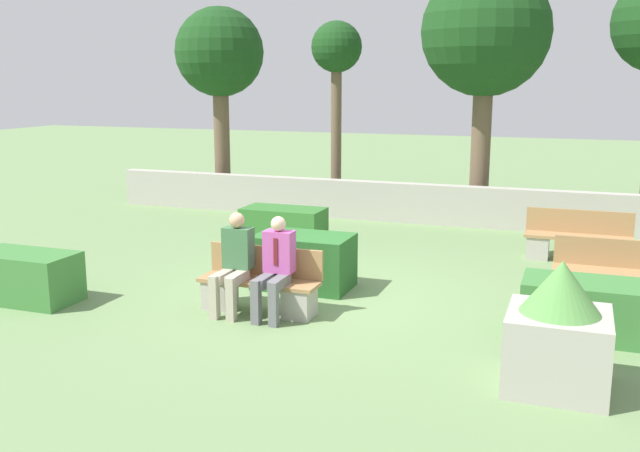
{
  "coord_description": "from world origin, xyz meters",
  "views": [
    {
      "loc": [
        3.37,
        -9.09,
        3.0
      ],
      "look_at": [
        -0.14,
        0.5,
        0.9
      ],
      "focal_mm": 40.0,
      "sensor_mm": 36.0,
      "label": 1
    }
  ],
  "objects_px": {
    "bench_left_side": "(578,242)",
    "bench_right_side": "(618,279)",
    "person_seated_woman": "(234,259)",
    "person_seated_man": "(275,263)",
    "tree_center_left": "(337,57)",
    "tree_leftmost": "(220,56)",
    "tree_center_right": "(486,35)",
    "planter_corner_left": "(558,332)",
    "bench_front": "(260,288)"
  },
  "relations": [
    {
      "from": "tree_center_left",
      "to": "tree_center_right",
      "type": "distance_m",
      "value": 3.43
    },
    {
      "from": "tree_center_left",
      "to": "person_seated_woman",
      "type": "bearing_deg",
      "value": -80.75
    },
    {
      "from": "person_seated_man",
      "to": "tree_center_left",
      "type": "height_order",
      "value": "tree_center_left"
    },
    {
      "from": "planter_corner_left",
      "to": "tree_leftmost",
      "type": "height_order",
      "value": "tree_leftmost"
    },
    {
      "from": "bench_left_side",
      "to": "person_seated_man",
      "type": "bearing_deg",
      "value": -125.8
    },
    {
      "from": "bench_left_side",
      "to": "tree_center_right",
      "type": "bearing_deg",
      "value": 127.31
    },
    {
      "from": "bench_right_side",
      "to": "tree_leftmost",
      "type": "bearing_deg",
      "value": 141.34
    },
    {
      "from": "tree_leftmost",
      "to": "planter_corner_left",
      "type": "bearing_deg",
      "value": -46.13
    },
    {
      "from": "person_seated_woman",
      "to": "bench_right_side",
      "type": "bearing_deg",
      "value": 24.91
    },
    {
      "from": "bench_front",
      "to": "person_seated_man",
      "type": "xyz_separation_m",
      "value": [
        0.29,
        -0.14,
        0.4
      ]
    },
    {
      "from": "person_seated_man",
      "to": "tree_center_left",
      "type": "relative_size",
      "value": 0.3
    },
    {
      "from": "person_seated_woman",
      "to": "tree_center_right",
      "type": "bearing_deg",
      "value": 74.32
    },
    {
      "from": "bench_left_side",
      "to": "tree_leftmost",
      "type": "bearing_deg",
      "value": 163.48
    },
    {
      "from": "planter_corner_left",
      "to": "tree_center_left",
      "type": "xyz_separation_m",
      "value": [
        -5.33,
        8.86,
        2.93
      ]
    },
    {
      "from": "person_seated_man",
      "to": "tree_center_left",
      "type": "distance_m",
      "value": 8.54
    },
    {
      "from": "bench_front",
      "to": "person_seated_man",
      "type": "height_order",
      "value": "person_seated_man"
    },
    {
      "from": "tree_leftmost",
      "to": "person_seated_man",
      "type": "bearing_deg",
      "value": -57.95
    },
    {
      "from": "person_seated_man",
      "to": "planter_corner_left",
      "type": "relative_size",
      "value": 1.0
    },
    {
      "from": "bench_left_side",
      "to": "bench_right_side",
      "type": "height_order",
      "value": "same"
    },
    {
      "from": "tree_center_right",
      "to": "bench_right_side",
      "type": "bearing_deg",
      "value": -63.73
    },
    {
      "from": "tree_leftmost",
      "to": "tree_center_left",
      "type": "height_order",
      "value": "tree_leftmost"
    },
    {
      "from": "person_seated_man",
      "to": "person_seated_woman",
      "type": "distance_m",
      "value": 0.59
    },
    {
      "from": "planter_corner_left",
      "to": "tree_center_left",
      "type": "relative_size",
      "value": 0.3
    },
    {
      "from": "person_seated_woman",
      "to": "bench_left_side",
      "type": "bearing_deg",
      "value": 46.45
    },
    {
      "from": "bench_front",
      "to": "tree_center_left",
      "type": "bearing_deg",
      "value": 101.55
    },
    {
      "from": "bench_front",
      "to": "person_seated_woman",
      "type": "xyz_separation_m",
      "value": [
        -0.3,
        -0.14,
        0.41
      ]
    },
    {
      "from": "tree_leftmost",
      "to": "person_seated_woman",
      "type": "bearing_deg",
      "value": -61.31
    },
    {
      "from": "bench_front",
      "to": "planter_corner_left",
      "type": "xyz_separation_m",
      "value": [
        3.75,
        -1.15,
        0.27
      ]
    },
    {
      "from": "planter_corner_left",
      "to": "tree_leftmost",
      "type": "distance_m",
      "value": 12.08
    },
    {
      "from": "bench_front",
      "to": "tree_center_right",
      "type": "distance_m",
      "value": 8.42
    },
    {
      "from": "bench_right_side",
      "to": "tree_center_left",
      "type": "height_order",
      "value": "tree_center_left"
    },
    {
      "from": "bench_front",
      "to": "tree_center_right",
      "type": "bearing_deg",
      "value": 76.21
    },
    {
      "from": "bench_front",
      "to": "bench_right_side",
      "type": "distance_m",
      "value": 4.9
    },
    {
      "from": "tree_center_left",
      "to": "bench_right_side",
      "type": "bearing_deg",
      "value": -43.17
    },
    {
      "from": "tree_leftmost",
      "to": "tree_center_right",
      "type": "xyz_separation_m",
      "value": [
        6.17,
        0.11,
        0.37
      ]
    },
    {
      "from": "bench_right_side",
      "to": "planter_corner_left",
      "type": "bearing_deg",
      "value": -110.06
    },
    {
      "from": "bench_right_side",
      "to": "tree_center_left",
      "type": "distance_m",
      "value": 8.85
    },
    {
      "from": "person_seated_woman",
      "to": "tree_center_left",
      "type": "height_order",
      "value": "tree_center_left"
    },
    {
      "from": "bench_left_side",
      "to": "planter_corner_left",
      "type": "relative_size",
      "value": 1.33
    },
    {
      "from": "bench_front",
      "to": "bench_left_side",
      "type": "distance_m",
      "value": 5.79
    },
    {
      "from": "person_seated_woman",
      "to": "tree_center_right",
      "type": "height_order",
      "value": "tree_center_right"
    },
    {
      "from": "bench_front",
      "to": "tree_leftmost",
      "type": "relative_size",
      "value": 0.34
    },
    {
      "from": "person_seated_man",
      "to": "tree_center_left",
      "type": "xyz_separation_m",
      "value": [
        -1.86,
        7.85,
        2.8
      ]
    },
    {
      "from": "person_seated_woman",
      "to": "tree_center_right",
      "type": "relative_size",
      "value": 0.25
    },
    {
      "from": "bench_front",
      "to": "tree_center_left",
      "type": "distance_m",
      "value": 8.49
    },
    {
      "from": "bench_left_side",
      "to": "person_seated_woman",
      "type": "bearing_deg",
      "value": -130.08
    },
    {
      "from": "bench_right_side",
      "to": "person_seated_woman",
      "type": "height_order",
      "value": "person_seated_woman"
    },
    {
      "from": "person_seated_man",
      "to": "tree_center_left",
      "type": "bearing_deg",
      "value": 103.36
    },
    {
      "from": "bench_left_side",
      "to": "tree_leftmost",
      "type": "xyz_separation_m",
      "value": [
        -8.26,
        3.01,
        3.23
      ]
    },
    {
      "from": "bench_left_side",
      "to": "person_seated_woman",
      "type": "distance_m",
      "value": 6.1
    }
  ]
}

